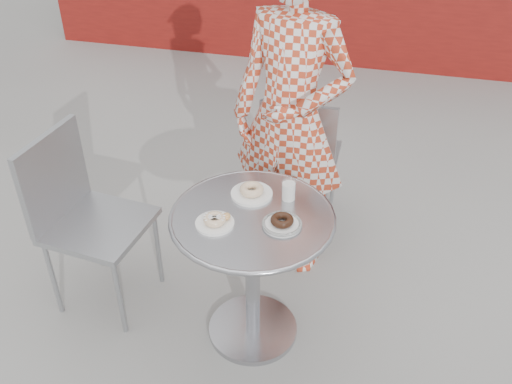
% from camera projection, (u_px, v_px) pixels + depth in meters
% --- Properties ---
extents(ground, '(60.00, 60.00, 0.00)m').
position_uv_depth(ground, '(245.00, 335.00, 2.91)').
color(ground, '#9F9D97').
rests_on(ground, ground).
extents(bistro_table, '(0.74, 0.74, 0.75)m').
position_uv_depth(bistro_table, '(253.00, 247.00, 2.61)').
color(bistro_table, '#B1B1B6').
rests_on(bistro_table, ground).
extents(chair_far, '(0.43, 0.44, 0.90)m').
position_uv_depth(chair_far, '(300.00, 182.00, 3.55)').
color(chair_far, '#9A9DA1').
rests_on(chair_far, ground).
extents(chair_left, '(0.51, 0.51, 0.96)m').
position_uv_depth(chair_left, '(103.00, 254.00, 2.97)').
color(chair_left, '#9A9DA1').
rests_on(chair_left, ground).
extents(seated_person, '(0.75, 0.59, 1.80)m').
position_uv_depth(seated_person, '(291.00, 118.00, 2.92)').
color(seated_person, '#B4361B').
rests_on(seated_person, ground).
extents(plate_far, '(0.19, 0.19, 0.05)m').
position_uv_depth(plate_far, '(252.00, 192.00, 2.62)').
color(plate_far, white).
rests_on(plate_far, bistro_table).
extents(plate_near, '(0.17, 0.17, 0.05)m').
position_uv_depth(plate_near, '(215.00, 221.00, 2.44)').
color(plate_near, white).
rests_on(plate_near, bistro_table).
extents(plate_checker, '(0.17, 0.17, 0.05)m').
position_uv_depth(plate_checker, '(282.00, 223.00, 2.44)').
color(plate_checker, white).
rests_on(plate_checker, bistro_table).
extents(milk_cup, '(0.06, 0.06, 0.10)m').
position_uv_depth(milk_cup, '(289.00, 190.00, 2.57)').
color(milk_cup, white).
rests_on(milk_cup, bistro_table).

